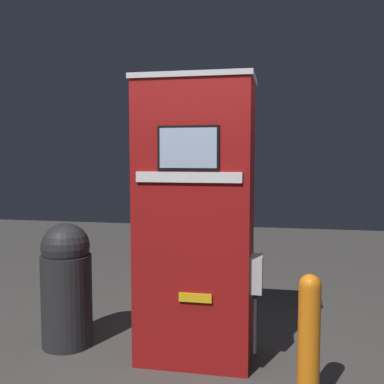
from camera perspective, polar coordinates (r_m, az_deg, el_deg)
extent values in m
plane|color=#423F3D|center=(3.62, -0.45, -22.01)|extent=(14.00, 14.00, 0.00)
cube|color=maroon|center=(3.67, 0.42, -12.69)|extent=(0.89, 0.55, 1.06)
cube|color=maroon|center=(3.50, 0.43, 4.62)|extent=(0.89, 0.55, 1.12)
cube|color=#B7B7BC|center=(3.55, 0.44, 14.04)|extent=(0.92, 0.58, 0.04)
cube|color=black|center=(3.23, -0.49, 5.61)|extent=(0.45, 0.01, 0.32)
cube|color=#9EB2D1|center=(3.22, -0.51, 5.61)|extent=(0.42, 0.01, 0.29)
cube|color=silver|center=(3.23, -0.50, 1.89)|extent=(0.78, 0.02, 0.08)
cube|color=gold|center=(3.38, 0.42, -13.29)|extent=(0.25, 0.02, 0.06)
cube|color=#B7B7BC|center=(3.45, 8.19, -10.19)|extent=(0.09, 0.25, 0.26)
cylinder|color=black|center=(3.48, 8.04, -16.19)|extent=(0.03, 0.03, 0.45)
cylinder|color=orange|center=(3.11, 14.60, -18.57)|extent=(0.14, 0.14, 0.81)
sphere|color=orange|center=(2.98, 14.77, -11.38)|extent=(0.14, 0.14, 0.14)
cylinder|color=#232326|center=(4.08, -15.61, -13.10)|extent=(0.43, 0.43, 0.78)
sphere|color=#232326|center=(3.97, -15.76, -6.74)|extent=(0.41, 0.41, 0.41)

